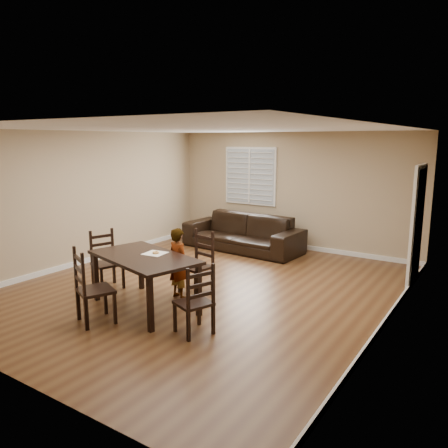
{
  "coord_description": "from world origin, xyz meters",
  "views": [
    {
      "loc": [
        4.22,
        -5.86,
        2.53
      ],
      "look_at": [
        -0.09,
        0.74,
        1.0
      ],
      "focal_mm": 35.0,
      "sensor_mm": 36.0,
      "label": 1
    }
  ],
  "objects": [
    {
      "name": "chair_right",
      "position": [
        1.03,
        -1.57,
        0.44
      ],
      "size": [
        0.54,
        0.55,
        0.97
      ],
      "rotation": [
        0.0,
        0.0,
        -1.95
      ],
      "color": "black",
      "rests_on": "ground"
    },
    {
      "name": "chair_near",
      "position": [
        0.04,
        -0.15,
        0.47
      ],
      "size": [
        0.55,
        0.52,
        1.04
      ],
      "rotation": [
        0.0,
        0.0,
        -0.2
      ],
      "color": "black",
      "rests_on": "ground"
    },
    {
      "name": "child",
      "position": [
        -0.08,
        -0.61,
        0.58
      ],
      "size": [
        0.48,
        0.37,
        1.15
      ],
      "primitive_type": "imported",
      "rotation": [
        0.0,
        0.0,
        2.89
      ],
      "color": "gray",
      "rests_on": "ground"
    },
    {
      "name": "room",
      "position": [
        0.04,
        0.18,
        1.81
      ],
      "size": [
        6.04,
        7.04,
        2.72
      ],
      "color": "tan",
      "rests_on": "ground"
    },
    {
      "name": "chair_left",
      "position": [
        -1.52,
        -0.87,
        0.46
      ],
      "size": [
        0.54,
        0.56,
        1.0
      ],
      "rotation": [
        0.0,
        0.0,
        1.26
      ],
      "color": "black",
      "rests_on": "ground"
    },
    {
      "name": "napkin",
      "position": [
        -0.19,
        -1.03,
        0.82
      ],
      "size": [
        0.35,
        0.35,
        0.0
      ],
      "primitive_type": "cube",
      "rotation": [
        0.0,
        0.0,
        0.13
      ],
      "color": "silver",
      "rests_on": "dining_table"
    },
    {
      "name": "ground",
      "position": [
        0.0,
        0.0,
        0.0
      ],
      "size": [
        7.0,
        7.0,
        0.0
      ],
      "primitive_type": "plane",
      "color": "brown",
      "rests_on": "ground"
    },
    {
      "name": "donut",
      "position": [
        -0.17,
        -1.04,
        0.84
      ],
      "size": [
        0.1,
        0.1,
        0.04
      ],
      "color": "#D5974C",
      "rests_on": "napkin"
    },
    {
      "name": "dining_table",
      "position": [
        -0.24,
        -1.22,
        0.73
      ],
      "size": [
        1.94,
        1.4,
        0.82
      ],
      "rotation": [
        0.0,
        0.0,
        -0.26
      ],
      "color": "black",
      "rests_on": "ground"
    },
    {
      "name": "sofa",
      "position": [
        -0.83,
        2.66,
        0.41
      ],
      "size": [
        2.86,
        1.27,
        0.82
      ],
      "primitive_type": "imported",
      "rotation": [
        0.0,
        0.0,
        -0.07
      ],
      "color": "black",
      "rests_on": "ground"
    },
    {
      "name": "chair_far",
      "position": [
        -0.5,
        -2.11,
        0.49
      ],
      "size": [
        0.63,
        0.61,
        1.08
      ],
      "rotation": [
        0.0,
        0.0,
        2.71
      ],
      "color": "black",
      "rests_on": "ground"
    }
  ]
}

